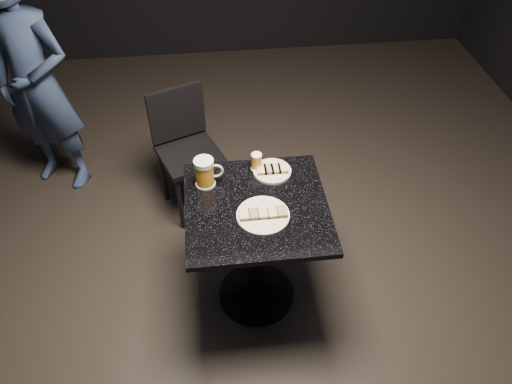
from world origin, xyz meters
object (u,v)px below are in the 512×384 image
(table, at_px, (256,238))
(patron, at_px, (36,84))
(chair, at_px, (186,144))
(plate_small, at_px, (272,171))
(plate_large, at_px, (263,215))
(beer_tumbler, at_px, (257,162))
(beer_mug, at_px, (205,172))

(table, bearing_deg, patron, 136.37)
(table, xyz_separation_m, chair, (-0.36, 0.85, -0.01))
(patron, bearing_deg, plate_small, -12.30)
(plate_large, height_order, chair, chair)
(plate_large, distance_m, plate_small, 0.32)
(table, relative_size, beer_tumbler, 7.65)
(beer_tumbler, bearing_deg, plate_small, -25.42)
(plate_large, relative_size, table, 0.34)
(plate_large, distance_m, beer_tumbler, 0.35)
(patron, distance_m, beer_tumbler, 1.61)
(table, bearing_deg, beer_tumbler, 83.21)
(table, relative_size, chair, 0.88)
(beer_mug, distance_m, chair, 0.76)
(beer_mug, relative_size, chair, 0.19)
(plate_small, xyz_separation_m, table, (-0.11, -0.23, -0.25))
(patron, xyz_separation_m, beer_tumbler, (1.31, -0.94, 0.01))
(plate_small, distance_m, chair, 0.82)
(beer_mug, xyz_separation_m, beer_tumbler, (0.27, 0.09, -0.03))
(beer_mug, bearing_deg, beer_tumbler, 18.14)
(table, xyz_separation_m, beer_tumbler, (0.03, 0.27, 0.29))
(plate_large, height_order, beer_mug, beer_mug)
(plate_small, distance_m, beer_tumbler, 0.10)
(patron, xyz_separation_m, chair, (0.92, -0.36, -0.29))
(beer_mug, bearing_deg, table, -37.39)
(beer_tumbler, height_order, chair, chair)
(plate_large, height_order, patron, patron)
(patron, height_order, beer_mug, patron)
(plate_large, relative_size, patron, 0.16)
(plate_small, bearing_deg, plate_large, -105.72)
(table, distance_m, beer_tumbler, 0.40)
(patron, bearing_deg, beer_mug, -21.85)
(beer_tumbler, relative_size, chair, 0.11)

